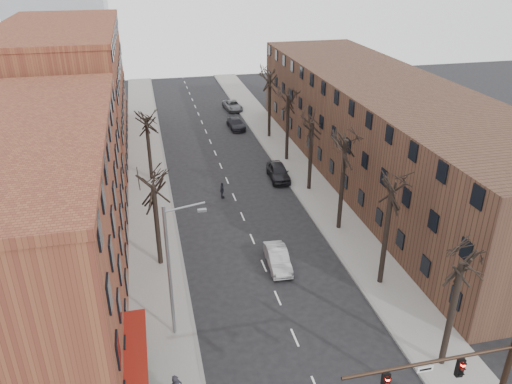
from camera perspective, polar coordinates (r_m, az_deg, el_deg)
sidewalk_left at (r=54.09m, az=-12.27°, el=1.86°), size 4.00×90.00×0.15m
sidewalk_right at (r=56.33m, az=4.18°, el=3.40°), size 4.00×90.00×0.15m
building_left_near at (r=34.49m, az=-25.41°, el=-3.68°), size 12.00×26.00×12.00m
building_left_far at (r=60.99m, az=-20.81°, el=10.42°), size 12.00×28.00×14.00m
building_right at (r=53.19m, az=14.28°, el=6.94°), size 12.00×50.00×10.00m
tree_right_a at (r=32.36m, az=20.35°, el=-17.94°), size 5.20×5.20×10.00m
tree_right_b at (r=37.54m, az=13.93°, el=-10.06°), size 5.20×5.20×10.80m
tree_right_c at (r=43.58m, az=9.39°, el=-4.15°), size 5.20×5.20×11.60m
tree_right_d at (r=50.18m, az=6.05°, el=0.29°), size 5.20×5.20×10.00m
tree_right_e at (r=57.13m, az=3.50°, el=3.67°), size 5.20×5.20×10.80m
tree_right_f at (r=64.33m, az=1.50°, el=6.30°), size 5.20×5.20×11.60m
tree_left_a at (r=39.12m, az=-10.81°, el=-8.09°), size 5.20×5.20×9.50m
tree_left_b at (r=53.21m, az=-11.80°, el=1.40°), size 5.20×5.20×9.50m
signal_mast_arm at (r=25.58m, az=23.77°, el=-19.05°), size 8.14×0.30×7.20m
streetlight at (r=29.69m, az=-9.60°, el=-8.42°), size 2.45×0.22×9.03m
silver_sedan at (r=37.85m, az=2.50°, el=-7.60°), size 1.71×4.33×1.40m
parked_car_near at (r=51.97m, az=2.57°, el=2.33°), size 2.17×4.88×1.63m
parked_car_mid at (r=67.38m, az=-2.31°, el=7.81°), size 2.12×4.73×1.35m
parked_car_far at (r=75.74m, az=-2.68°, el=9.85°), size 2.67×5.00×1.34m
pedestrian_crossing at (r=47.96m, az=-3.88°, el=0.20°), size 0.58×1.02×1.64m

